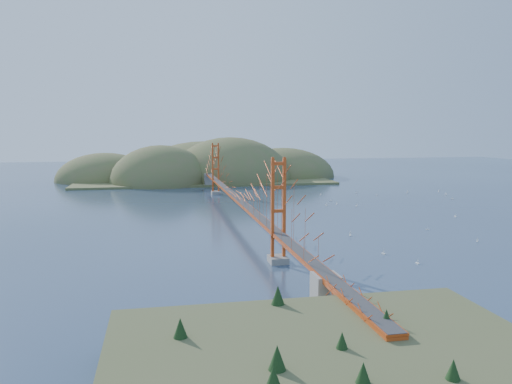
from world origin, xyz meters
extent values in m
plane|color=navy|center=(0.00, 0.00, 0.00)|extent=(320.00, 320.00, 0.00)
cube|color=gray|center=(0.00, -30.00, 0.35)|extent=(2.00, 2.40, 0.70)
cube|color=gray|center=(0.00, 30.00, 0.35)|extent=(2.00, 2.40, 0.70)
cube|color=#B94014|center=(0.00, 0.00, 3.30)|extent=(1.40, 92.00, 0.16)
cube|color=#B94014|center=(0.00, 0.00, 3.10)|extent=(1.33, 92.00, 0.24)
cube|color=#38383A|center=(0.00, 0.00, 3.40)|extent=(1.19, 92.00, 0.03)
cube|color=gray|center=(0.00, -46.00, 1.65)|extent=(2.00, 2.20, 3.30)
cube|color=gray|center=(0.00, 46.00, 1.65)|extent=(2.20, 2.60, 3.30)
cube|color=#B94014|center=(0.00, -52.00, 3.30)|extent=(1.40, 12.00, 0.16)
cube|color=#B94014|center=(0.00, -52.00, 3.05)|extent=(1.33, 12.00, 0.30)
cube|color=gray|center=(0.00, -56.00, 1.47)|extent=(0.50, 0.70, 2.95)
cube|color=gray|center=(0.00, -53.00, 1.47)|extent=(0.50, 0.70, 2.95)
cube|color=gray|center=(0.00, -50.00, 1.47)|extent=(0.50, 0.70, 2.95)
cube|color=gray|center=(0.00, -48.00, 1.47)|extent=(0.50, 0.70, 2.95)
cube|color=#59544C|center=(0.00, -48.50, 0.12)|extent=(9.00, 6.00, 0.24)
cube|color=brown|center=(0.40, -47.80, 0.61)|extent=(3.70, 2.30, 0.75)
cube|color=gray|center=(0.40, -47.80, 1.04)|extent=(3.70, 2.30, 0.10)
cylinder|color=white|center=(0.40, -47.80, 1.49)|extent=(0.03, 0.03, 1.00)
cube|color=#4E542F|center=(-4.00, -51.00, 0.90)|extent=(24.00, 3.00, 1.80)
cone|color=black|center=(-12.63, -52.42, 3.41)|extent=(0.57, 0.57, 0.82)
cone|color=black|center=(-3.91, -51.97, 3.63)|extent=(0.89, 0.89, 1.27)
cone|color=black|center=(-6.80, -51.73, 3.61)|extent=(0.86, 0.86, 1.23)
cone|color=black|center=(-4.20, -61.84, 3.45)|extent=(0.64, 0.64, 0.91)
cone|color=black|center=(-0.94, -61.51, 3.64)|extent=(0.89, 0.89, 1.28)
cone|color=black|center=(-6.46, -58.75, 3.62)|extent=(0.87, 0.87, 1.25)
cone|color=black|center=(-8.13, -55.04, 3.41)|extent=(0.58, 0.58, 0.82)
cone|color=black|center=(-0.87, -61.79, 3.48)|extent=(0.67, 0.67, 0.95)
cube|color=brown|center=(0.00, 64.00, 0.25)|extent=(70.00, 40.00, 0.60)
ellipsoid|color=brown|center=(-12.00, 56.00, 0.00)|extent=(28.00, 28.00, 21.00)
ellipsoid|color=brown|center=(8.00, 62.00, 0.00)|extent=(36.00, 36.00, 25.00)
ellipsoid|color=brown|center=(26.00, 70.00, 0.00)|extent=(32.00, 32.00, 18.00)
ellipsoid|color=brown|center=(-28.00, 68.00, 0.00)|extent=(28.00, 28.00, 16.00)
ellipsoid|color=brown|center=(2.00, 78.00, 0.00)|extent=(44.00, 44.00, 22.00)
cube|color=white|center=(25.92, -16.54, 0.06)|extent=(0.53, 0.43, 0.09)
cylinder|color=white|center=(25.92, -16.54, 0.34)|extent=(0.02, 0.02, 0.57)
cube|color=white|center=(19.15, 8.81, 0.07)|extent=(0.41, 0.64, 0.11)
cylinder|color=white|center=(19.15, 8.81, 0.40)|extent=(0.02, 0.02, 0.66)
cube|color=white|center=(13.14, -28.80, 0.06)|extent=(0.40, 0.61, 0.11)
cylinder|color=white|center=(13.14, -28.80, 0.38)|extent=(0.02, 0.02, 0.64)
cube|color=white|center=(32.25, 25.57, 0.06)|extent=(0.45, 0.54, 0.10)
cylinder|color=white|center=(32.25, 25.57, 0.35)|extent=(0.02, 0.02, 0.58)
cube|color=white|center=(35.06, 20.82, 0.05)|extent=(0.50, 0.27, 0.09)
cylinder|color=white|center=(35.06, 20.82, 0.31)|extent=(0.01, 0.01, 0.52)
cube|color=white|center=(44.01, 23.61, 0.06)|extent=(0.61, 0.41, 0.11)
cylinder|color=white|center=(44.01, 23.61, 0.38)|extent=(0.02, 0.02, 0.63)
cube|color=white|center=(52.69, 24.68, 0.06)|extent=(0.32, 0.58, 0.10)
cylinder|color=white|center=(52.69, 24.68, 0.36)|extent=(0.02, 0.02, 0.60)
cube|color=white|center=(12.01, 37.07, 0.05)|extent=(0.51, 0.22, 0.09)
cylinder|color=white|center=(12.01, 37.07, 0.32)|extent=(0.01, 0.01, 0.54)
cube|color=white|center=(13.19, -18.29, 0.07)|extent=(0.37, 0.65, 0.11)
cylinder|color=white|center=(13.19, -18.29, 0.40)|extent=(0.02, 0.02, 0.67)
cube|color=white|center=(48.21, 12.09, 0.07)|extent=(0.53, 0.61, 0.11)
cylinder|color=white|center=(48.21, 12.09, 0.40)|extent=(0.02, 0.02, 0.67)
cube|color=white|center=(28.14, -25.06, 0.05)|extent=(0.44, 0.47, 0.09)
cylinder|color=white|center=(28.14, -25.06, 0.32)|extent=(0.01, 0.01, 0.53)
cube|color=white|center=(36.47, -7.22, 0.05)|extent=(0.17, 0.50, 0.09)
cylinder|color=white|center=(36.47, -7.22, 0.33)|extent=(0.01, 0.01, 0.55)
cube|color=white|center=(50.83, 18.72, 0.06)|extent=(0.53, 0.17, 0.10)
cylinder|color=white|center=(50.83, 18.72, 0.34)|extent=(0.02, 0.02, 0.57)
cube|color=white|center=(24.59, 7.04, 0.06)|extent=(0.34, 0.61, 0.11)
cylinder|color=white|center=(24.59, 7.04, 0.38)|extent=(0.02, 0.02, 0.63)
cube|color=white|center=(14.97, -33.41, 0.06)|extent=(0.23, 0.54, 0.10)
cylinder|color=white|center=(14.97, -33.41, 0.34)|extent=(0.02, 0.02, 0.57)
cube|color=white|center=(22.97, 23.76, 0.06)|extent=(0.51, 0.43, 0.09)
cylinder|color=white|center=(22.97, 23.76, 0.33)|extent=(0.01, 0.01, 0.55)
cube|color=white|center=(22.04, 14.61, 0.07)|extent=(0.63, 0.52, 0.11)
cylinder|color=white|center=(22.04, 14.61, 0.41)|extent=(0.02, 0.02, 0.68)
cube|color=white|center=(21.69, 10.11, 0.06)|extent=(0.30, 0.60, 0.11)
cylinder|color=white|center=(21.69, 10.11, 0.38)|extent=(0.02, 0.02, 0.63)
camera|label=1|loc=(-12.81, -82.37, 14.63)|focal=35.00mm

